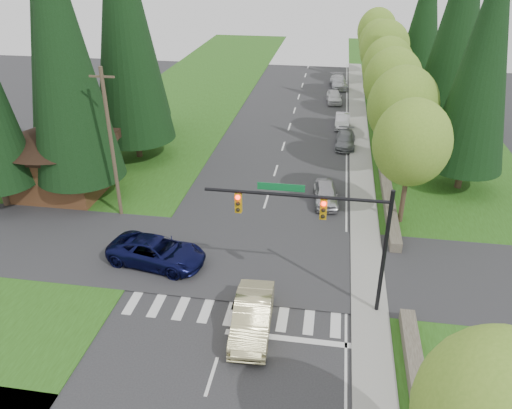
% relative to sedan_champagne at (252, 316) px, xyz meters
% --- Properties ---
extents(ground, '(120.00, 120.00, 0.00)m').
position_rel_sedan_champagne_xyz_m(ground, '(-1.25, -2.15, -0.82)').
color(ground, '#28282B').
rests_on(ground, ground).
extents(grass_east, '(14.00, 110.00, 0.06)m').
position_rel_sedan_champagne_xyz_m(grass_east, '(11.75, 17.85, -0.79)').
color(grass_east, '#274D14').
rests_on(grass_east, ground).
extents(grass_west, '(14.00, 110.00, 0.06)m').
position_rel_sedan_champagne_xyz_m(grass_west, '(-14.25, 17.85, -0.79)').
color(grass_west, '#274D14').
rests_on(grass_west, ground).
extents(cross_street, '(120.00, 8.00, 0.10)m').
position_rel_sedan_champagne_xyz_m(cross_street, '(-1.25, 5.85, -0.82)').
color(cross_street, '#28282B').
rests_on(cross_street, ground).
extents(sidewalk_east, '(1.80, 80.00, 0.13)m').
position_rel_sedan_champagne_xyz_m(sidewalk_east, '(5.65, 19.85, -0.75)').
color(sidewalk_east, gray).
rests_on(sidewalk_east, ground).
extents(curb_east, '(0.20, 80.00, 0.13)m').
position_rel_sedan_champagne_xyz_m(curb_east, '(4.80, 19.85, -0.75)').
color(curb_east, gray).
rests_on(curb_east, ground).
extents(stone_wall_north, '(0.70, 40.00, 0.70)m').
position_rel_sedan_champagne_xyz_m(stone_wall_north, '(7.35, 27.85, -0.47)').
color(stone_wall_north, '#4C4438').
rests_on(stone_wall_north, ground).
extents(traffic_signal, '(8.70, 0.37, 6.80)m').
position_rel_sedan_champagne_xyz_m(traffic_signal, '(3.12, 2.35, 4.17)').
color(traffic_signal, black).
rests_on(traffic_signal, ground).
extents(brown_building, '(8.40, 8.40, 5.40)m').
position_rel_sedan_champagne_xyz_m(brown_building, '(-16.25, 12.85, 2.32)').
color(brown_building, '#4C2D19').
rests_on(brown_building, ground).
extents(utility_pole, '(1.60, 0.24, 10.00)m').
position_rel_sedan_champagne_xyz_m(utility_pole, '(-10.75, 9.85, 4.32)').
color(utility_pole, '#473828').
rests_on(utility_pole, ground).
extents(decid_tree_0, '(4.80, 4.80, 8.37)m').
position_rel_sedan_champagne_xyz_m(decid_tree_0, '(7.95, 11.85, 4.78)').
color(decid_tree_0, '#38281C').
rests_on(decid_tree_0, ground).
extents(decid_tree_1, '(5.20, 5.20, 8.80)m').
position_rel_sedan_champagne_xyz_m(decid_tree_1, '(8.05, 18.85, 4.98)').
color(decid_tree_1, '#38281C').
rests_on(decid_tree_1, ground).
extents(decid_tree_2, '(5.00, 5.00, 8.82)m').
position_rel_sedan_champagne_xyz_m(decid_tree_2, '(7.85, 25.85, 5.11)').
color(decid_tree_2, '#38281C').
rests_on(decid_tree_2, ground).
extents(decid_tree_3, '(5.00, 5.00, 8.55)m').
position_rel_sedan_champagne_xyz_m(decid_tree_3, '(7.95, 32.85, 4.85)').
color(decid_tree_3, '#38281C').
rests_on(decid_tree_3, ground).
extents(decid_tree_4, '(5.40, 5.40, 9.18)m').
position_rel_sedan_champagne_xyz_m(decid_tree_4, '(8.05, 39.85, 5.24)').
color(decid_tree_4, '#38281C').
rests_on(decid_tree_4, ground).
extents(decid_tree_5, '(4.80, 4.80, 8.30)m').
position_rel_sedan_champagne_xyz_m(decid_tree_5, '(7.85, 46.85, 4.71)').
color(decid_tree_5, '#38281C').
rests_on(decid_tree_5, ground).
extents(decid_tree_6, '(5.20, 5.20, 8.86)m').
position_rel_sedan_champagne_xyz_m(decid_tree_6, '(7.95, 53.85, 5.04)').
color(decid_tree_6, '#38281C').
rests_on(decid_tree_6, ground).
extents(conifer_w_a, '(6.12, 6.12, 19.80)m').
position_rel_sedan_champagne_xyz_m(conifer_w_a, '(-14.25, 11.85, 9.97)').
color(conifer_w_a, '#38281C').
rests_on(conifer_w_a, ground).
extents(conifer_w_b, '(5.44, 5.44, 17.80)m').
position_rel_sedan_champagne_xyz_m(conifer_w_b, '(-17.25, 15.85, 8.97)').
color(conifer_w_b, '#38281C').
rests_on(conifer_w_b, ground).
extents(conifer_w_c, '(6.46, 6.46, 20.80)m').
position_rel_sedan_champagne_xyz_m(conifer_w_c, '(-13.25, 19.85, 10.48)').
color(conifer_w_c, '#38281C').
rests_on(conifer_w_c, ground).
extents(conifer_w_e, '(5.78, 5.78, 18.80)m').
position_rel_sedan_champagne_xyz_m(conifer_w_e, '(-15.25, 25.85, 9.47)').
color(conifer_w_e, '#38281C').
rests_on(conifer_w_e, ground).
extents(conifer_e_a, '(5.44, 5.44, 17.80)m').
position_rel_sedan_champagne_xyz_m(conifer_e_a, '(12.75, 17.85, 8.97)').
color(conifer_e_a, '#38281C').
rests_on(conifer_e_a, ground).
extents(conifer_e_b, '(6.12, 6.12, 19.80)m').
position_rel_sedan_champagne_xyz_m(conifer_e_b, '(13.75, 31.85, 9.97)').
color(conifer_e_b, '#38281C').
rests_on(conifer_e_b, ground).
extents(conifer_e_c, '(5.10, 5.10, 16.80)m').
position_rel_sedan_champagne_xyz_m(conifer_e_c, '(12.75, 45.85, 8.47)').
color(conifer_e_c, '#38281C').
rests_on(conifer_e_c, ground).
extents(sedan_champagne, '(1.99, 5.05, 1.64)m').
position_rel_sedan_champagne_xyz_m(sedan_champagne, '(0.00, 0.00, 0.00)').
color(sedan_champagne, '#C9BF86').
rests_on(sedan_champagne, ground).
extents(suv_navy, '(6.02, 3.54, 1.57)m').
position_rel_sedan_champagne_xyz_m(suv_navy, '(-6.34, 4.65, -0.03)').
color(suv_navy, '#0B0D38').
rests_on(suv_navy, ground).
extents(parked_car_a, '(2.04, 4.21, 1.39)m').
position_rel_sedan_champagne_xyz_m(parked_car_a, '(2.95, 13.87, -0.13)').
color(parked_car_a, '#BAB9BF').
rests_on(parked_car_a, ground).
extents(parked_car_b, '(1.82, 4.29, 1.23)m').
position_rel_sedan_champagne_xyz_m(parked_car_b, '(4.29, 25.27, -0.20)').
color(parked_car_b, slate).
rests_on(parked_car_b, ground).
extents(parked_car_c, '(1.44, 3.94, 1.29)m').
position_rel_sedan_champagne_xyz_m(parked_car_c, '(3.96, 30.69, -0.17)').
color(parked_car_c, silver).
rests_on(parked_car_c, ground).
extents(parked_car_d, '(1.99, 4.15, 1.37)m').
position_rel_sedan_champagne_xyz_m(parked_car_d, '(2.95, 39.20, -0.13)').
color(parked_car_d, silver).
rests_on(parked_car_d, ground).
extents(parked_car_e, '(2.56, 5.10, 1.42)m').
position_rel_sedan_champagne_xyz_m(parked_car_e, '(3.36, 45.97, -0.11)').
color(parked_car_e, '#BBBCC1').
rests_on(parked_car_e, ground).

